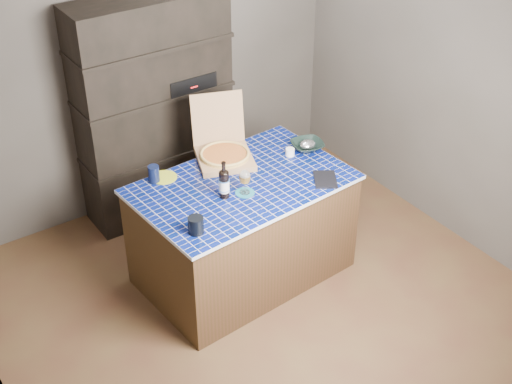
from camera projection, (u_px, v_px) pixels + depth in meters
room at (267, 154)px, 4.31m from camera, size 3.50×3.50×3.50m
shelving_unit at (155, 109)px, 5.55m from camera, size 1.20×0.41×1.80m
kitchen_island at (243, 229)px, 5.09m from camera, size 1.53×1.03×0.80m
pizza_box at (224, 152)px, 5.09m from camera, size 0.52×0.57×0.42m
mead_bottle at (224, 183)px, 4.67m from camera, size 0.07×0.07×0.27m
teal_trivet at (245, 193)px, 4.76m from camera, size 0.13×0.13×0.01m
wine_glass at (245, 178)px, 4.69m from camera, size 0.08×0.08×0.17m
tumbler at (196, 225)px, 4.37m from camera, size 0.10×0.10×0.11m
dvd_case at (325, 179)px, 4.89m from camera, size 0.24×0.26×0.02m
bowl at (307, 146)px, 5.23m from camera, size 0.28×0.28×0.06m
foil_contents at (307, 144)px, 5.22m from camera, size 0.12×0.10×0.06m
white_jar at (290, 152)px, 5.15m from camera, size 0.07×0.07×0.06m
navy_cup at (154, 174)px, 4.85m from camera, size 0.08×0.08×0.12m
green_trivet at (164, 177)px, 4.92m from camera, size 0.18×0.18×0.01m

